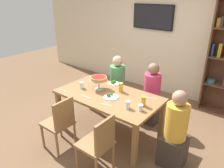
# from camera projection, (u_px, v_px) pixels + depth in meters

# --- Properties ---
(ground_plane) EXTENTS (12.00, 12.00, 0.00)m
(ground_plane) POSITION_uv_depth(u_px,v_px,m) (109.00, 132.00, 3.78)
(ground_plane) COLOR brown
(rear_partition) EXTENTS (8.00, 0.12, 2.80)m
(rear_partition) POSITION_uv_depth(u_px,v_px,m) (170.00, 34.00, 4.82)
(rear_partition) COLOR beige
(rear_partition) RESTS_ON ground_plane
(dining_table) EXTENTS (1.69, 0.93, 0.74)m
(dining_table) POSITION_uv_depth(u_px,v_px,m) (108.00, 99.00, 3.52)
(dining_table) COLOR olive
(dining_table) RESTS_ON ground_plane
(television) EXTENTS (0.98, 0.05, 0.55)m
(television) POSITION_uv_depth(u_px,v_px,m) (153.00, 17.00, 4.84)
(television) COLOR black
(diner_far_right) EXTENTS (0.34, 0.34, 1.15)m
(diner_far_right) POSITION_uv_depth(u_px,v_px,m) (151.00, 98.00, 3.93)
(diner_far_right) COLOR #382D28
(diner_far_right) RESTS_ON ground_plane
(diner_far_left) EXTENTS (0.34, 0.34, 1.15)m
(diner_far_left) POSITION_uv_depth(u_px,v_px,m) (117.00, 87.00, 4.34)
(diner_far_left) COLOR #382D28
(diner_far_left) RESTS_ON ground_plane
(diner_head_east) EXTENTS (0.34, 0.34, 1.15)m
(diner_head_east) POSITION_uv_depth(u_px,v_px,m) (175.00, 135.00, 2.91)
(diner_head_east) COLOR #382D28
(diner_head_east) RESTS_ON ground_plane
(chair_near_left) EXTENTS (0.40, 0.40, 0.87)m
(chair_near_left) POSITION_uv_depth(u_px,v_px,m) (60.00, 121.00, 3.22)
(chair_near_left) COLOR olive
(chair_near_left) RESTS_ON ground_plane
(chair_near_right) EXTENTS (0.40, 0.40, 0.87)m
(chair_near_right) POSITION_uv_depth(u_px,v_px,m) (99.00, 143.00, 2.77)
(chair_near_right) COLOR olive
(chair_near_right) RESTS_ON ground_plane
(deep_dish_pizza_stand) EXTENTS (0.31, 0.31, 0.23)m
(deep_dish_pizza_stand) POSITION_uv_depth(u_px,v_px,m) (99.00, 79.00, 3.61)
(deep_dish_pizza_stand) COLOR silver
(deep_dish_pizza_stand) RESTS_ON dining_table
(salad_plate_near_diner) EXTENTS (0.24, 0.24, 0.07)m
(salad_plate_near_diner) POSITION_uv_depth(u_px,v_px,m) (111.00, 96.00, 3.39)
(salad_plate_near_diner) COLOR white
(salad_plate_near_diner) RESTS_ON dining_table
(salad_plate_far_diner) EXTENTS (0.20, 0.20, 0.06)m
(salad_plate_far_diner) POSITION_uv_depth(u_px,v_px,m) (114.00, 83.00, 3.88)
(salad_plate_far_diner) COLOR white
(salad_plate_far_diner) RESTS_ON dining_table
(beer_glass_amber_tall) EXTENTS (0.07, 0.07, 0.15)m
(beer_glass_amber_tall) POSITION_uv_depth(u_px,v_px,m) (143.00, 101.00, 3.11)
(beer_glass_amber_tall) COLOR gold
(beer_glass_amber_tall) RESTS_ON dining_table
(beer_glass_amber_short) EXTENTS (0.07, 0.07, 0.16)m
(beer_glass_amber_short) POSITION_uv_depth(u_px,v_px,m) (121.00, 87.00, 3.55)
(beer_glass_amber_short) COLOR gold
(beer_glass_amber_short) RESTS_ON dining_table
(water_glass_clear_near) EXTENTS (0.07, 0.07, 0.09)m
(water_glass_clear_near) POSITION_uv_depth(u_px,v_px,m) (141.00, 108.00, 3.00)
(water_glass_clear_near) COLOR white
(water_glass_clear_near) RESTS_ON dining_table
(water_glass_clear_far) EXTENTS (0.07, 0.07, 0.12)m
(water_glass_clear_far) POSITION_uv_depth(u_px,v_px,m) (128.00, 105.00, 3.05)
(water_glass_clear_far) COLOR white
(water_glass_clear_far) RESTS_ON dining_table
(water_glass_clear_spare) EXTENTS (0.07, 0.07, 0.11)m
(water_glass_clear_spare) POSITION_uv_depth(u_px,v_px,m) (82.00, 85.00, 3.69)
(water_glass_clear_spare) COLOR white
(water_glass_clear_spare) RESTS_ON dining_table
(cutlery_fork_near) EXTENTS (0.18, 0.04, 0.00)m
(cutlery_fork_near) POSITION_uv_depth(u_px,v_px,m) (94.00, 80.00, 4.05)
(cutlery_fork_near) COLOR silver
(cutlery_fork_near) RESTS_ON dining_table
(cutlery_knife_near) EXTENTS (0.18, 0.06, 0.00)m
(cutlery_knife_near) POSITION_uv_depth(u_px,v_px,m) (106.00, 105.00, 3.17)
(cutlery_knife_near) COLOR silver
(cutlery_knife_near) RESTS_ON dining_table
(cutlery_fork_far) EXTENTS (0.18, 0.07, 0.00)m
(cutlery_fork_far) POSITION_uv_depth(u_px,v_px,m) (152.00, 98.00, 3.36)
(cutlery_fork_far) COLOR silver
(cutlery_fork_far) RESTS_ON dining_table
(cutlery_knife_far) EXTENTS (0.18, 0.02, 0.00)m
(cutlery_knife_far) POSITION_uv_depth(u_px,v_px,m) (86.00, 97.00, 3.41)
(cutlery_knife_far) COLOR silver
(cutlery_knife_far) RESTS_ON dining_table
(cutlery_spare_fork) EXTENTS (0.18, 0.03, 0.00)m
(cutlery_spare_fork) POSITION_uv_depth(u_px,v_px,m) (63.00, 90.00, 3.62)
(cutlery_spare_fork) COLOR silver
(cutlery_spare_fork) RESTS_ON dining_table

